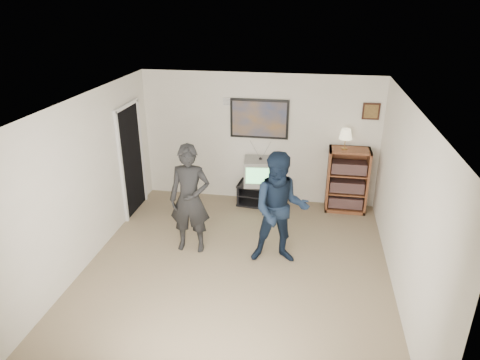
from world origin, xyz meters
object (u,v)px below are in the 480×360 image
(person_short, at_px, (280,209))
(bookshelf, at_px, (347,180))
(crt_television, at_px, (260,172))
(person_tall, at_px, (190,199))
(media_stand, at_px, (261,194))

(person_short, bearing_deg, bookshelf, 52.92)
(crt_television, relative_size, person_short, 0.34)
(crt_television, relative_size, person_tall, 0.34)
(crt_television, height_order, bookshelf, bookshelf)
(media_stand, xyz_separation_m, person_tall, (-0.89, -1.77, 0.66))
(bookshelf, height_order, person_tall, person_tall)
(crt_television, xyz_separation_m, person_tall, (-0.87, -1.77, 0.19))
(media_stand, relative_size, person_tall, 0.52)
(media_stand, relative_size, crt_television, 1.52)
(person_short, bearing_deg, crt_television, 98.54)
(media_stand, bearing_deg, bookshelf, 7.68)
(media_stand, height_order, person_tall, person_tall)
(bookshelf, height_order, person_short, person_short)
(person_tall, bearing_deg, bookshelf, 33.69)
(crt_television, distance_m, bookshelf, 1.63)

